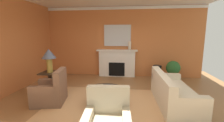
{
  "coord_description": "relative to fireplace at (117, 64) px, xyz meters",
  "views": [
    {
      "loc": [
        0.56,
        -4.2,
        1.92
      ],
      "look_at": [
        -0.11,
        1.0,
        1.0
      ],
      "focal_mm": 25.21,
      "sensor_mm": 36.0,
      "label": 1
    }
  ],
  "objects": [
    {
      "name": "wall_fireplace",
      "position": [
        0.1,
        0.21,
        0.97
      ],
      "size": [
        7.14,
        0.12,
        3.08
      ],
      "primitive_type": "cube",
      "color": "#CC723D",
      "rests_on": "ground_plane"
    },
    {
      "name": "armchair_near_window",
      "position": [
        -1.55,
        -3.01,
        -0.27
      ],
      "size": [
        0.93,
        0.93,
        0.95
      ],
      "color": "brown",
      "rests_on": "ground_plane"
    },
    {
      "name": "book_art_folio",
      "position": [
        0.03,
        -3.09,
        -0.05
      ],
      "size": [
        0.25,
        0.2,
        0.05
      ],
      "primitive_type": "cube",
      "rotation": [
        0.0,
        0.0,
        -0.08
      ],
      "color": "tan",
      "rests_on": "coffee_table"
    },
    {
      "name": "vase_tall_corner",
      "position": [
        1.72,
        -0.3,
        -0.27
      ],
      "size": [
        0.34,
        0.34,
        0.61
      ],
      "primitive_type": "cylinder",
      "color": "black",
      "rests_on": "ground_plane"
    },
    {
      "name": "book_small_novel",
      "position": [
        -0.15,
        -3.05,
        -0.01
      ],
      "size": [
        0.23,
        0.23,
        0.03
      ],
      "primitive_type": "cube",
      "rotation": [
        0.0,
        0.0,
        0.31
      ],
      "color": "tan",
      "rests_on": "coffee_table"
    },
    {
      "name": "ground_plane",
      "position": [
        0.1,
        -2.71,
        -0.57
      ],
      "size": [
        8.5,
        8.5,
        0.0
      ],
      "primitive_type": "plane",
      "color": "olive"
    },
    {
      "name": "area_rug",
      "position": [
        -0.02,
        -2.93,
        -0.57
      ],
      "size": [
        3.2,
        2.5,
        0.01
      ],
      "primitive_type": "cube",
      "color": "tan",
      "rests_on": "ground_plane"
    },
    {
      "name": "crown_moulding",
      "position": [
        0.1,
        0.13,
        2.43
      ],
      "size": [
        7.14,
        0.08,
        0.12
      ],
      "primitive_type": "cube",
      "color": "white"
    },
    {
      "name": "mantel_mirror",
      "position": [
        -0.0,
        0.12,
        1.26
      ],
      "size": [
        1.18,
        0.04,
        0.93
      ],
      "primitive_type": "cube",
      "color": "silver"
    },
    {
      "name": "potted_plant",
      "position": [
        2.32,
        -0.45,
        -0.08
      ],
      "size": [
        0.56,
        0.56,
        0.83
      ],
      "color": "#A8754C",
      "rests_on": "ground_plane"
    },
    {
      "name": "table_lamp",
      "position": [
        -1.93,
        -2.31,
        0.65
      ],
      "size": [
        0.44,
        0.44,
        0.75
      ],
      "color": "#B28E38",
      "rests_on": "side_table"
    },
    {
      "name": "vase_mantel_right",
      "position": [
        0.55,
        -0.05,
        0.82
      ],
      "size": [
        0.13,
        0.13,
        0.36
      ],
      "primitive_type": "cylinder",
      "color": "beige",
      "rests_on": "fireplace"
    },
    {
      "name": "book_red_cover",
      "position": [
        -0.05,
        -2.78,
        -0.1
      ],
      "size": [
        0.27,
        0.19,
        0.04
      ],
      "primitive_type": "cube",
      "rotation": [
        0.0,
        0.0,
        0.14
      ],
      "color": "navy",
      "rests_on": "coffee_table"
    },
    {
      "name": "sofa",
      "position": [
        1.78,
        -2.67,
        -0.28
      ],
      "size": [
        1.0,
        2.14,
        0.85
      ],
      "color": "beige",
      "rests_on": "ground_plane"
    },
    {
      "name": "side_table",
      "position": [
        -1.93,
        -2.31,
        -0.17
      ],
      "size": [
        0.56,
        0.56,
        0.7
      ],
      "color": "#2D2319",
      "rests_on": "ground_plane"
    },
    {
      "name": "wall_window",
      "position": [
        -3.23,
        -2.41,
        0.97
      ],
      "size": [
        0.12,
        6.32,
        3.08
      ],
      "primitive_type": "cube",
      "color": "#CC723D",
      "rests_on": "ground_plane"
    },
    {
      "name": "fireplace",
      "position": [
        0.0,
        0.0,
        0.0
      ],
      "size": [
        1.8,
        0.35,
        1.21
      ],
      "color": "white",
      "rests_on": "ground_plane"
    },
    {
      "name": "coffee_table",
      "position": [
        -0.02,
        -2.93,
        -0.24
      ],
      "size": [
        1.0,
        1.0,
        0.45
      ],
      "color": "#2D2319",
      "rests_on": "ground_plane"
    }
  ]
}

